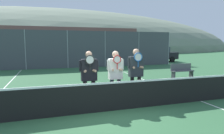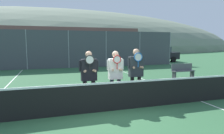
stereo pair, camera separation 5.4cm
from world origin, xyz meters
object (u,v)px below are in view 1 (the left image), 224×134
player_leftmost (89,74)px  car_left_of_center (66,56)px  bench_courtside (182,70)px  player_center_left (115,73)px  car_center (114,54)px  player_center_right (136,70)px  car_right_of_center (156,54)px  car_far_left (10,57)px

player_leftmost → car_left_of_center: 12.85m
player_leftmost → bench_courtside: size_ratio=1.28×
player_center_left → car_center: (4.30, 12.98, -0.13)m
player_center_right → car_right_of_center: bearing=57.2°
player_leftmost → bench_courtside: 7.42m
car_far_left → car_center: size_ratio=1.00×
car_right_of_center → bench_courtside: 10.31m
player_leftmost → car_right_of_center: bearing=52.5°
player_center_left → car_left_of_center: size_ratio=0.43×
car_left_of_center → bench_courtside: car_left_of_center is taller
car_far_left → car_left_of_center: 4.77m
car_center → player_center_right: bearing=-105.2°
player_center_left → car_center: 13.68m
car_left_of_center → car_right_of_center: size_ratio=0.90×
car_left_of_center → car_center: 4.78m
player_leftmost → player_center_left: size_ratio=1.00×
player_center_right → car_center: (3.51, 12.91, -0.18)m
player_center_right → car_center: player_center_right is taller
car_center → car_right_of_center: bearing=3.1°
car_far_left → car_left_of_center: bearing=-1.9°
car_far_left → car_left_of_center: car_far_left is taller
car_far_left → player_center_right: bearing=-65.0°
player_center_right → car_far_left: bearing=115.0°
car_left_of_center → bench_courtside: size_ratio=2.98×
car_left_of_center → car_far_left: bearing=178.1°
player_center_left → player_center_right: size_ratio=0.97×
player_center_left → car_far_left: bearing=112.0°
car_center → car_right_of_center: 5.01m
player_center_left → player_center_right: player_center_right is taller
player_center_left → car_right_of_center: size_ratio=0.39×
car_left_of_center → car_center: (4.77, 0.17, 0.08)m
player_leftmost → car_right_of_center: size_ratio=0.39×
car_far_left → car_center: bearing=0.1°
player_center_right → player_leftmost: bearing=-176.5°
car_right_of_center → player_leftmost: bearing=-127.5°
player_center_left → car_right_of_center: 16.19m
car_center → bench_courtside: 9.38m
player_center_right → car_center: bearing=74.8°
player_center_left → player_center_right: (0.78, 0.07, 0.05)m
car_far_left → car_left_of_center: (4.76, -0.16, -0.01)m
car_far_left → player_leftmost: bearing=-71.6°
player_center_left → car_far_left: player_center_left is taller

